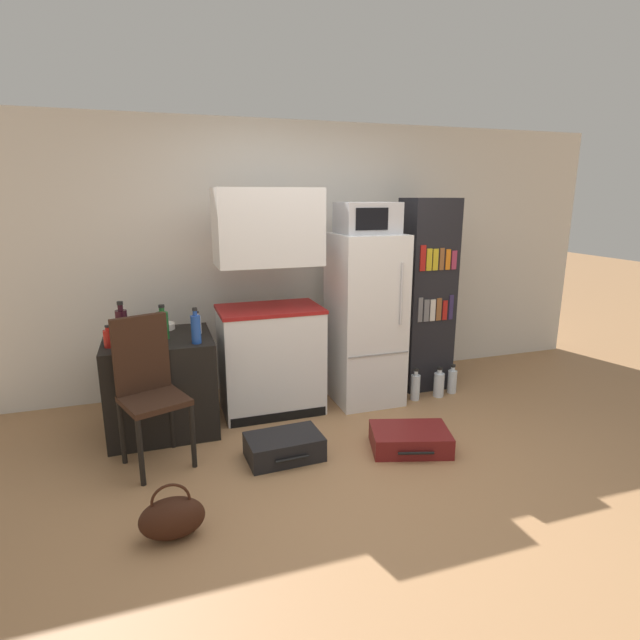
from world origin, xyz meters
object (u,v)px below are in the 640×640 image
Objects in this scene: chair at (148,379)px; water_bottle_front at (439,384)px; bottle_wine_dark at (122,325)px; water_bottle_back at (415,386)px; bottle_milk_white at (148,329)px; water_bottle_middle at (452,381)px; bottle_clear_short at (198,324)px; kitchen_hutch at (270,313)px; suitcase_small_flat at (284,447)px; bookshelf at (426,295)px; bowl at (164,326)px; microwave at (367,218)px; handbag at (172,518)px; refrigerator at (365,319)px; bottle_green_tall at (163,324)px; bottle_ketchup_red at (108,338)px; side_table at (161,384)px; suitcase_large_flat at (410,439)px; bottle_blue_soda at (196,328)px.

chair reaches higher than water_bottle_front.
bottle_wine_dark reaches higher than water_bottle_back.
water_bottle_middle is at bearing -1.24° from bottle_milk_white.
bottle_wine_dark reaches higher than bottle_clear_short.
bottle_clear_short is (-0.61, -0.07, -0.03)m from kitchen_hutch.
bottle_clear_short is at bearing 119.06° from suitcase_small_flat.
bookshelf is 0.85m from water_bottle_front.
bowl is 0.63× the size of water_bottle_middle.
water_bottle_back is at bearing -23.51° from microwave.
kitchen_hutch reaches higher than suitcase_small_flat.
bookshelf is at bearing 4.83° from bottle_milk_white.
handbag reaches higher than suitcase_small_flat.
refrigerator reaches higher than handbag.
water_bottle_middle is (1.74, -0.18, -0.76)m from kitchen_hutch.
bottle_green_tall is at bearing 88.30° from handbag.
bottle_ketchup_red is at bearing -179.50° from water_bottle_front.
bottle_clear_short is 0.51× the size of handbag.
microwave is at bearing -169.98° from bookshelf.
refrigerator is 4.90× the size of bottle_wine_dark.
water_bottle_back is at bearing -9.64° from kitchen_hutch.
kitchen_hutch is at bearing 79.98° from suitcase_small_flat.
bottle_ketchup_red is at bearing -155.05° from side_table.
bowl is at bearing 42.68° from bottle_wine_dark.
kitchen_hutch is 7.11× the size of bottle_green_tall.
bottle_milk_white is 0.72× the size of bottle_green_tall.
water_bottle_front is 0.18m from water_bottle_middle.
bottle_milk_white reaches higher than bottle_clear_short.
bottle_ketchup_red is 0.41m from bottle_green_tall.
water_bottle_front is at bearing -3.08° from side_table.
bottle_milk_white is at bearing 169.57° from suitcase_large_flat.
handbag is 2.58m from water_bottle_back.
chair is (-0.40, -0.53, -0.24)m from bottle_clear_short.
bottle_milk_white is at bearing 174.14° from bottle_green_tall.
side_table is 1.49× the size of suitcase_small_flat.
bottle_ketchup_red is at bearing -174.20° from microwave.
bottle_wine_dark is (-0.56, -0.06, 0.05)m from bottle_clear_short.
bowl is at bearing 77.05° from side_table.
side_table is 1.84m from refrigerator.
water_bottle_middle is at bearing 1.23° from bottle_ketchup_red.
water_bottle_front reaches higher than water_bottle_middle.
bookshelf is at bearing 4.49° from bottle_wine_dark.
refrigerator is at bearing 2.65° from bottle_wine_dark.
water_bottle_back is (1.96, 0.13, -0.76)m from bottle_blue_soda.
bottle_ketchup_red is (-2.83, -0.34, -0.08)m from bookshelf.
bottle_wine_dark is at bearing -172.12° from side_table.
chair is (-0.14, -0.75, -0.18)m from bowl.
kitchen_hutch is at bearing 6.08° from bottle_wine_dark.
bowl is (-2.43, 0.07, -0.12)m from bookshelf.
bottle_clear_short is at bearing 5.93° from bottle_wine_dark.
handbag is at bearing -140.26° from refrigerator.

